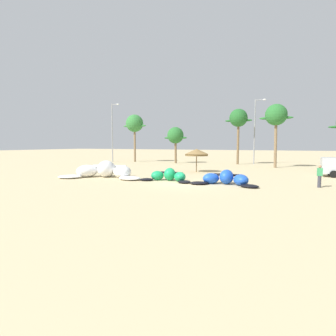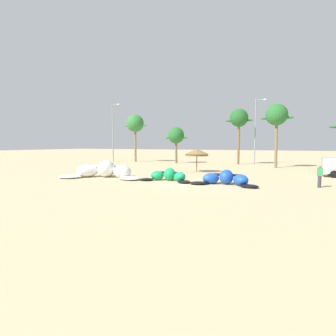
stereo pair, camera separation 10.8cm
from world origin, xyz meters
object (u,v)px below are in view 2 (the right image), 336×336
Objects in this scene: kite_far_left at (105,171)px; lamppost_west at (113,130)px; beach_umbrella_near_van at (197,152)px; palm_center_left at (277,116)px; palm_leftmost at (135,124)px; palm_left_of_gap at (239,119)px; kite_left at (168,176)px; person_near_kites at (320,176)px; palm_left at (176,136)px; lamppost_west_center at (256,128)px; kite_left_of_center at (225,179)px.

kite_far_left is 0.79× the size of lamppost_west.
kite_far_left is at bearing -125.69° from beach_umbrella_near_van.
beach_umbrella_near_van is 22.75m from lamppost_west.
palm_center_left is (7.59, 9.89, 4.64)m from beach_umbrella_near_van.
palm_leftmost is 0.97× the size of palm_left_of_gap.
palm_leftmost is at bearing 128.10° from kite_left.
beach_umbrella_near_van is (6.15, 8.56, 1.62)m from kite_far_left.
person_near_kites is at bearing 5.51° from kite_far_left.
palm_leftmost is at bearing 178.98° from palm_left.
person_near_kites is 24.06m from lamppost_west_center.
palm_left_of_gap is at bearing 98.53° from kite_left_of_center.
lamppost_west_center is (20.20, 3.00, -1.14)m from palm_leftmost.
lamppost_west is 24.27m from lamppost_west_center.
lamppost_west is (-11.61, -1.34, 1.13)m from palm_left.
kite_left is at bearing -111.95° from palm_center_left.
palm_left is at bearing 170.85° from palm_center_left.
palm_left_of_gap is (1.58, 22.32, 6.63)m from kite_left.
palm_center_left is 27.22m from lamppost_west.
lamppost_west_center reaches higher than palm_left_of_gap.
palm_left is (-19.71, 19.24, 3.70)m from person_near_kites.
person_near_kites is at bearing -30.24° from beach_umbrella_near_van.
palm_left_of_gap is (17.81, 1.61, 0.33)m from palm_leftmost.
kite_far_left is at bearing -178.44° from kite_left_of_center.
kite_left_of_center is at bearing -167.70° from person_near_kites.
palm_left is at bearing 94.97° from kite_far_left.
person_near_kites is 24.01m from palm_left_of_gap.
palm_left_of_gap is at bearing 82.41° from beach_umbrella_near_van.
palm_left_of_gap is at bearing 8.21° from lamppost_west.
lamppost_west is (-24.83, 19.31, 5.22)m from kite_left_of_center.
kite_far_left reaches higher than kite_left.
kite_left_of_center is 19.39m from palm_center_left.
person_near_kites is 0.16× the size of lamppost_west_center.
kite_left_of_center is (11.40, 0.31, -0.17)m from kite_far_left.
palm_center_left is (-4.14, 16.73, 6.04)m from person_near_kites.
palm_left_of_gap is 0.84× the size of lamppost_west.
palm_left_of_gap is (1.88, 14.15, 4.82)m from beach_umbrella_near_van.
lamppost_west_center is (-0.98, 23.79, 5.14)m from kite_left_of_center.
beach_umbrella_near_van is at bearing 54.31° from kite_far_left.
kite_far_left is 0.97× the size of palm_leftmost.
lamppost_west is at bearing 135.98° from kite_left.
beach_umbrella_near_van is 0.45× the size of palm_left.
kite_far_left is 24.94m from palm_left_of_gap.
kite_far_left is 6.47m from kite_left.
palm_leftmost reaches higher than kite_left.
lamppost_west reaches higher than person_near_kites.
lamppost_west is at bearing 124.40° from kite_far_left.
kite_left_of_center is at bearing -97.36° from palm_center_left.
palm_left_of_gap reaches higher than beach_umbrella_near_van.
lamppost_west reaches higher than palm_left_of_gap.
kite_left_of_center is 30.33m from palm_leftmost.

